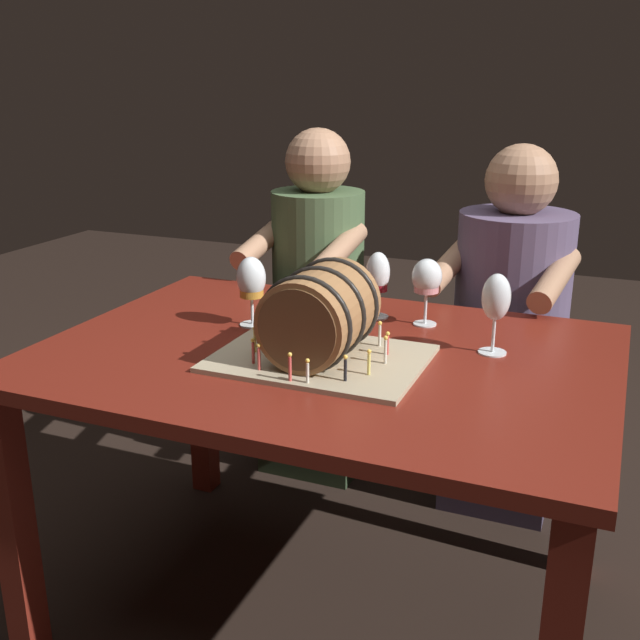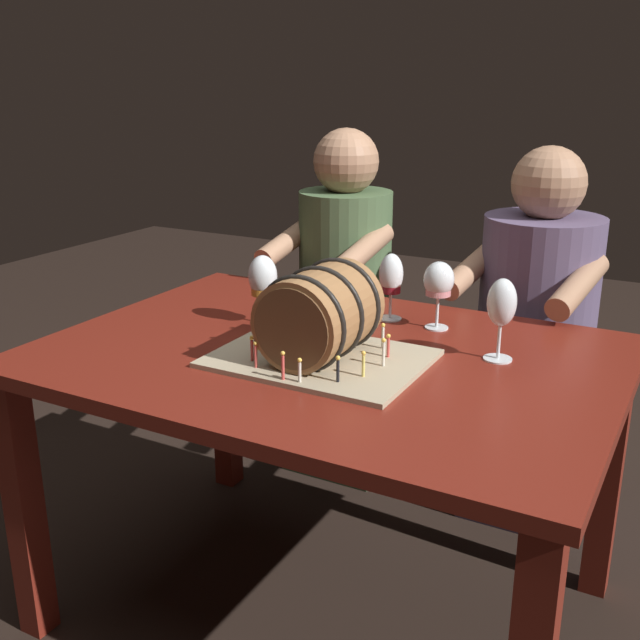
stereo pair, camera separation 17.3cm
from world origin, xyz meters
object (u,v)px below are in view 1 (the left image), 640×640
(wine_glass_amber, at_px, (251,281))
(wine_glass_rose, at_px, (427,279))
(person_seated_left, at_px, (318,320))
(dining_table, at_px, (325,389))
(barrel_cake, at_px, (320,320))
(wine_glass_empty, at_px, (496,299))
(person_seated_right, at_px, (508,343))
(wine_glass_red, at_px, (378,276))

(wine_glass_amber, relative_size, wine_glass_rose, 1.04)
(person_seated_left, bearing_deg, wine_glass_rose, -42.47)
(dining_table, distance_m, wine_glass_amber, 0.35)
(barrel_cake, bearing_deg, wine_glass_empty, 29.68)
(person_seated_right, bearing_deg, wine_glass_amber, -132.16)
(wine_glass_empty, height_order, wine_glass_amber, wine_glass_empty)
(dining_table, height_order, wine_glass_amber, wine_glass_amber)
(dining_table, distance_m, person_seated_left, 0.82)
(dining_table, bearing_deg, wine_glass_rose, 58.92)
(wine_glass_rose, bearing_deg, barrel_cake, -113.59)
(wine_glass_amber, distance_m, person_seated_left, 0.71)
(wine_glass_red, xyz_separation_m, person_seated_right, (0.30, 0.45, -0.30))
(barrel_cake, relative_size, wine_glass_empty, 2.44)
(wine_glass_empty, relative_size, person_seated_right, 0.17)
(wine_glass_rose, height_order, person_seated_right, person_seated_right)
(person_seated_right, bearing_deg, dining_table, -113.86)
(wine_glass_rose, bearing_deg, wine_glass_red, 175.01)
(barrel_cake, height_order, person_seated_left, person_seated_left)
(dining_table, bearing_deg, person_seated_left, 113.91)
(dining_table, distance_m, wine_glass_empty, 0.47)
(dining_table, distance_m, wine_glass_red, 0.37)
(wine_glass_rose, relative_size, person_seated_right, 0.15)
(wine_glass_amber, bearing_deg, wine_glass_rose, 23.12)
(wine_glass_red, bearing_deg, wine_glass_amber, -145.87)
(person_seated_left, bearing_deg, wine_glass_red, -50.89)
(wine_glass_empty, relative_size, wine_glass_amber, 1.05)
(person_seated_left, relative_size, person_seated_right, 1.02)
(wine_glass_empty, bearing_deg, wine_glass_amber, -177.23)
(wine_glass_empty, bearing_deg, barrel_cake, -150.32)
(wine_glass_red, height_order, wine_glass_rose, wine_glass_red)
(person_seated_right, bearing_deg, wine_glass_rose, -108.92)
(barrel_cake, distance_m, person_seated_left, 0.93)
(wine_glass_rose, bearing_deg, dining_table, -121.08)
(wine_glass_empty, height_order, wine_glass_rose, wine_glass_empty)
(wine_glass_red, xyz_separation_m, wine_glass_rose, (0.14, -0.01, 0.01))
(dining_table, distance_m, person_seated_right, 0.82)
(dining_table, xyz_separation_m, wine_glass_rose, (0.17, 0.29, 0.23))
(wine_glass_rose, bearing_deg, person_seated_right, 71.08)
(wine_glass_amber, bearing_deg, person_seated_right, 47.84)
(dining_table, bearing_deg, wine_glass_red, 83.56)
(person_seated_left, xyz_separation_m, person_seated_right, (0.66, 0.00, 0.00))
(barrel_cake, relative_size, person_seated_right, 0.40)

